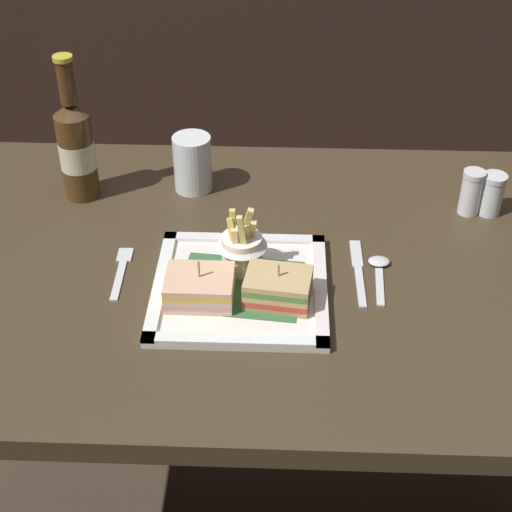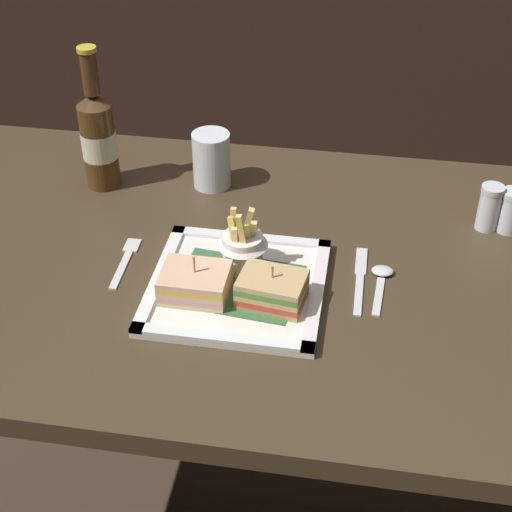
{
  "view_description": "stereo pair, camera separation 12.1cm",
  "coord_description": "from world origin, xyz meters",
  "px_view_note": "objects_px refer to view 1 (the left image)",
  "views": [
    {
      "loc": [
        0.01,
        -1.01,
        1.49
      ],
      "look_at": [
        -0.02,
        -0.04,
        0.77
      ],
      "focal_mm": 54.63,
      "sensor_mm": 36.0,
      "label": 1
    },
    {
      "loc": [
        0.14,
        -1.0,
        1.49
      ],
      "look_at": [
        -0.02,
        -0.04,
        0.77
      ],
      "focal_mm": 54.63,
      "sensor_mm": 36.0,
      "label": 2
    }
  ],
  "objects_px": {
    "water_glass": "(193,166)",
    "spoon": "(379,267)",
    "pepper_shaker": "(491,196)",
    "knife": "(358,269)",
    "dining_table": "(270,322)",
    "square_plate": "(240,288)",
    "beer_bottle": "(76,147)",
    "sandwich_half_left": "(200,287)",
    "fork": "(121,270)",
    "salt_shaker": "(471,195)",
    "sandwich_half_right": "(278,288)",
    "fries_cup": "(242,246)"
  },
  "relations": [
    {
      "from": "water_glass",
      "to": "spoon",
      "type": "bearing_deg",
      "value": -36.03
    },
    {
      "from": "water_glass",
      "to": "salt_shaker",
      "type": "height_order",
      "value": "water_glass"
    },
    {
      "from": "sandwich_half_left",
      "to": "fries_cup",
      "type": "distance_m",
      "value": 0.1
    },
    {
      "from": "square_plate",
      "to": "pepper_shaker",
      "type": "relative_size",
      "value": 3.47
    },
    {
      "from": "sandwich_half_left",
      "to": "fork",
      "type": "xyz_separation_m",
      "value": [
        -0.13,
        0.08,
        -0.03
      ]
    },
    {
      "from": "beer_bottle",
      "to": "fries_cup",
      "type": "bearing_deg",
      "value": -36.21
    },
    {
      "from": "knife",
      "to": "salt_shaker",
      "type": "distance_m",
      "value": 0.27
    },
    {
      "from": "fork",
      "to": "salt_shaker",
      "type": "xyz_separation_m",
      "value": [
        0.58,
        0.19,
        0.04
      ]
    },
    {
      "from": "square_plate",
      "to": "water_glass",
      "type": "bearing_deg",
      "value": 108.96
    },
    {
      "from": "knife",
      "to": "fries_cup",
      "type": "bearing_deg",
      "value": -175.47
    },
    {
      "from": "pepper_shaker",
      "to": "beer_bottle",
      "type": "bearing_deg",
      "value": 177.49
    },
    {
      "from": "sandwich_half_left",
      "to": "salt_shaker",
      "type": "distance_m",
      "value": 0.52
    },
    {
      "from": "spoon",
      "to": "salt_shaker",
      "type": "distance_m",
      "value": 0.25
    },
    {
      "from": "fork",
      "to": "pepper_shaker",
      "type": "xyz_separation_m",
      "value": [
        0.62,
        0.19,
        0.03
      ]
    },
    {
      "from": "knife",
      "to": "beer_bottle",
      "type": "bearing_deg",
      "value": 157.01
    },
    {
      "from": "beer_bottle",
      "to": "fork",
      "type": "height_order",
      "value": "beer_bottle"
    },
    {
      "from": "sandwich_half_left",
      "to": "beer_bottle",
      "type": "bearing_deg",
      "value": 129.21
    },
    {
      "from": "fork",
      "to": "sandwich_half_left",
      "type": "bearing_deg",
      "value": -29.48
    },
    {
      "from": "sandwich_half_right",
      "to": "fork",
      "type": "height_order",
      "value": "sandwich_half_right"
    },
    {
      "from": "sandwich_half_left",
      "to": "fork",
      "type": "height_order",
      "value": "sandwich_half_left"
    },
    {
      "from": "salt_shaker",
      "to": "sandwich_half_left",
      "type": "bearing_deg",
      "value": -149.25
    },
    {
      "from": "beer_bottle",
      "to": "knife",
      "type": "xyz_separation_m",
      "value": [
        0.49,
        -0.21,
        -0.1
      ]
    },
    {
      "from": "dining_table",
      "to": "fork",
      "type": "distance_m",
      "value": 0.28
    },
    {
      "from": "sandwich_half_right",
      "to": "pepper_shaker",
      "type": "distance_m",
      "value": 0.46
    },
    {
      "from": "knife",
      "to": "salt_shaker",
      "type": "relative_size",
      "value": 2.06
    },
    {
      "from": "fries_cup",
      "to": "knife",
      "type": "relative_size",
      "value": 0.66
    },
    {
      "from": "beer_bottle",
      "to": "pepper_shaker",
      "type": "bearing_deg",
      "value": -2.51
    },
    {
      "from": "sandwich_half_left",
      "to": "spoon",
      "type": "xyz_separation_m",
      "value": [
        0.28,
        0.1,
        -0.03
      ]
    },
    {
      "from": "fork",
      "to": "knife",
      "type": "distance_m",
      "value": 0.38
    },
    {
      "from": "sandwich_half_left",
      "to": "pepper_shaker",
      "type": "xyz_separation_m",
      "value": [
        0.49,
        0.27,
        0.0
      ]
    },
    {
      "from": "square_plate",
      "to": "spoon",
      "type": "bearing_deg",
      "value": 16.49
    },
    {
      "from": "dining_table",
      "to": "sandwich_half_left",
      "type": "relative_size",
      "value": 13.5
    },
    {
      "from": "pepper_shaker",
      "to": "knife",
      "type": "bearing_deg",
      "value": -143.94
    },
    {
      "from": "beer_bottle",
      "to": "knife",
      "type": "bearing_deg",
      "value": -22.99
    },
    {
      "from": "fork",
      "to": "knife",
      "type": "xyz_separation_m",
      "value": [
        0.38,
        0.02,
        0.0
      ]
    },
    {
      "from": "dining_table",
      "to": "salt_shaker",
      "type": "bearing_deg",
      "value": 24.77
    },
    {
      "from": "spoon",
      "to": "salt_shaker",
      "type": "relative_size",
      "value": 1.49
    },
    {
      "from": "sandwich_half_right",
      "to": "pepper_shaker",
      "type": "xyz_separation_m",
      "value": [
        0.37,
        0.27,
        0.0
      ]
    },
    {
      "from": "sandwich_half_right",
      "to": "fork",
      "type": "relative_size",
      "value": 0.79
    },
    {
      "from": "beer_bottle",
      "to": "pepper_shaker",
      "type": "relative_size",
      "value": 3.47
    },
    {
      "from": "sandwich_half_left",
      "to": "salt_shaker",
      "type": "relative_size",
      "value": 1.23
    },
    {
      "from": "square_plate",
      "to": "sandwich_half_right",
      "type": "bearing_deg",
      "value": -27.77
    },
    {
      "from": "fork",
      "to": "salt_shaker",
      "type": "relative_size",
      "value": 1.62
    },
    {
      "from": "sandwich_half_left",
      "to": "knife",
      "type": "xyz_separation_m",
      "value": [
        0.24,
        0.09,
        -0.03
      ]
    },
    {
      "from": "sandwich_half_left",
      "to": "beer_bottle",
      "type": "height_order",
      "value": "beer_bottle"
    },
    {
      "from": "dining_table",
      "to": "sandwich_half_left",
      "type": "height_order",
      "value": "sandwich_half_left"
    },
    {
      "from": "water_glass",
      "to": "spoon",
      "type": "distance_m",
      "value": 0.4
    },
    {
      "from": "dining_table",
      "to": "square_plate",
      "type": "height_order",
      "value": "square_plate"
    },
    {
      "from": "sandwich_half_right",
      "to": "salt_shaker",
      "type": "bearing_deg",
      "value": 38.81
    },
    {
      "from": "beer_bottle",
      "to": "pepper_shaker",
      "type": "height_order",
      "value": "beer_bottle"
    }
  ]
}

